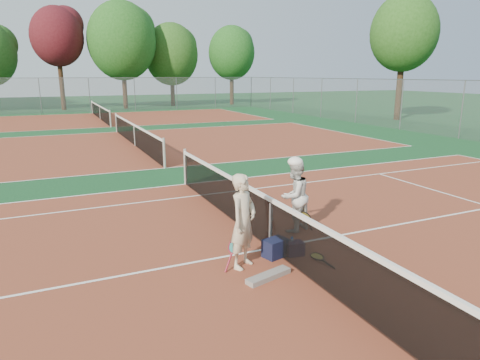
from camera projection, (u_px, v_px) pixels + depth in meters
name	position (u px, v px, depth m)	size (l,w,h in m)	color
ground	(270.00, 248.00, 8.31)	(130.00, 130.00, 0.00)	#113E1E
court_main	(270.00, 248.00, 8.30)	(23.77, 10.97, 0.01)	brown
court_far_a	(135.00, 146.00, 20.25)	(23.77, 10.97, 0.01)	brown
court_far_b	(100.00, 119.00, 32.19)	(23.77, 10.97, 0.01)	brown
net_main	(271.00, 224.00, 8.18)	(0.10, 10.98, 1.02)	black
net_far_a	(135.00, 135.00, 20.12)	(0.10, 10.98, 1.02)	black
net_far_b	(100.00, 112.00, 32.06)	(0.10, 10.98, 1.02)	black
fence_back	(89.00, 95.00, 38.02)	(32.00, 0.06, 3.00)	slate
player_a	(243.00, 221.00, 7.34)	(0.61, 0.40, 1.67)	beige
player_b	(294.00, 196.00, 9.08)	(0.76, 0.59, 1.56)	silver
racket_red	(234.00, 254.00, 7.42)	(0.34, 0.27, 0.53)	maroon
racket_black_held	(305.00, 222.00, 9.02)	(0.37, 0.27, 0.51)	black
racket_spare	(317.00, 257.00, 7.80)	(0.60, 0.27, 0.09)	black
sports_bag_navy	(275.00, 248.00, 7.90)	(0.43, 0.30, 0.34)	black
sports_bag_purple	(295.00, 248.00, 7.97)	(0.32, 0.22, 0.26)	black
net_cover_canvas	(269.00, 276.00, 7.07)	(0.86, 0.20, 0.09)	slate
water_bottle	(292.00, 246.00, 8.02)	(0.09, 0.09, 0.30)	silver
tree_back_maroon	(57.00, 37.00, 39.08)	(4.69, 4.69, 9.36)	#382314
tree_back_3	(122.00, 41.00, 40.71)	(6.43, 6.43, 10.09)	#382314
tree_back_4	(171.00, 54.00, 44.53)	(5.55, 5.55, 8.50)	#382314
tree_back_5	(232.00, 53.00, 46.66)	(5.04, 5.04, 8.46)	#382314
tree_right_1	(404.00, 33.00, 30.37)	(4.73, 4.73, 8.89)	#382314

